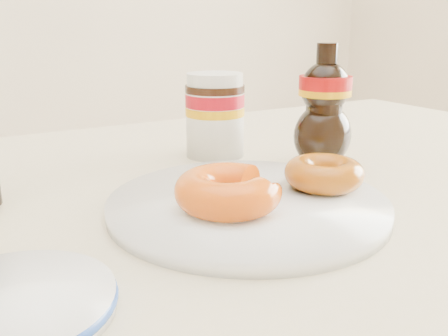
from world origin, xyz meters
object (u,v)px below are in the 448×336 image
plate (247,204)px  donut_whole (324,173)px  dining_table (231,256)px  blue_rim_saucer (10,305)px  donut_bitten (228,190)px  syrup_bottle (324,105)px  nutella_jar (215,112)px

plate → donut_whole: donut_whole is taller
dining_table → blue_rim_saucer: 0.31m
donut_bitten → blue_rim_saucer: size_ratio=0.73×
syrup_bottle → donut_bitten: bearing=-151.7°
donut_bitten → syrup_bottle: bearing=4.8°
dining_table → donut_bitten: donut_bitten is taller
plate → nutella_jar: size_ratio=2.41×
dining_table → blue_rim_saucer: size_ratio=9.56×
dining_table → plate: (-0.02, -0.06, 0.09)m
dining_table → donut_whole: bearing=-42.8°
donut_bitten → donut_whole: bearing=-21.4°
plate → donut_bitten: size_ratio=2.76×
donut_whole → nutella_jar: size_ratio=0.73×
dining_table → syrup_bottle: syrup_bottle is taller
donut_bitten → blue_rim_saucer: (-0.21, -0.07, -0.03)m
dining_table → nutella_jar: (0.07, 0.16, 0.15)m
plate → nutella_jar: (0.08, 0.22, 0.06)m
donut_bitten → donut_whole: (0.13, 0.00, -0.00)m
dining_table → blue_rim_saucer: (-0.26, -0.15, 0.09)m
plate → donut_whole: (0.09, -0.01, 0.02)m
nutella_jar → syrup_bottle: syrup_bottle is taller
dining_table → syrup_bottle: size_ratio=8.39×
donut_whole → nutella_jar: nutella_jar is taller
dining_table → plate: plate is taller
donut_bitten → donut_whole: 0.13m
dining_table → plate: bearing=-104.6°
donut_whole → dining_table: bearing=137.2°
nutella_jar → syrup_bottle: bearing=-45.6°
plate → blue_rim_saucer: same height
plate → syrup_bottle: bearing=28.8°
nutella_jar → blue_rim_saucer: size_ratio=0.84×
plate → syrup_bottle: 0.23m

